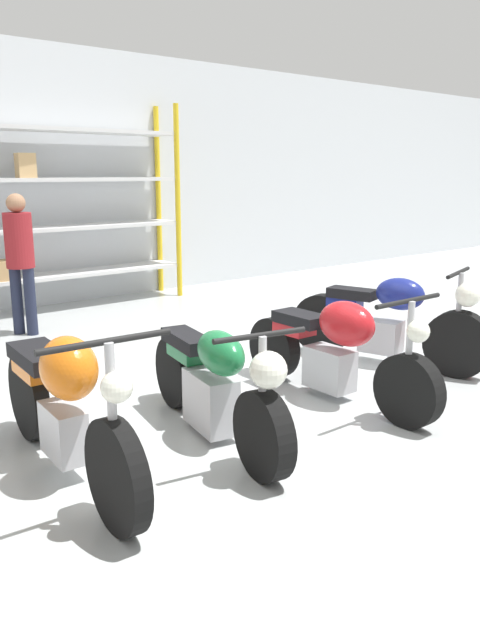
{
  "coord_description": "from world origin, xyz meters",
  "views": [
    {
      "loc": [
        -3.13,
        -3.44,
        1.88
      ],
      "look_at": [
        0.0,
        0.4,
        0.7
      ],
      "focal_mm": 35.0,
      "sensor_mm": 36.0,
      "label": 1
    }
  ],
  "objects_px": {
    "motorcycle_blue": "(389,322)",
    "person_browsing": "(20,253)",
    "shelving_rack": "(14,205)",
    "toolbox": "(457,336)",
    "motorcycle_red": "(335,349)",
    "motorcycle_green": "(214,383)",
    "motorcycle_orange": "(64,402)"
  },
  "relations": [
    {
      "from": "shelving_rack",
      "to": "toolbox",
      "type": "distance_m",
      "value": 5.75
    },
    {
      "from": "motorcycle_orange",
      "to": "motorcycle_red",
      "type": "distance_m",
      "value": 2.34
    },
    {
      "from": "motorcycle_orange",
      "to": "motorcycle_blue",
      "type": "distance_m",
      "value": 3.49
    },
    {
      "from": "motorcycle_blue",
      "to": "person_browsing",
      "type": "height_order",
      "value": "person_browsing"
    },
    {
      "from": "shelving_rack",
      "to": "person_browsing",
      "type": "xyz_separation_m",
      "value": [
        -0.38,
        -1.11,
        -0.49
      ]
    },
    {
      "from": "motorcycle_orange",
      "to": "toolbox",
      "type": "height_order",
      "value": "motorcycle_orange"
    },
    {
      "from": "person_browsing",
      "to": "motorcycle_green",
      "type": "bearing_deg",
      "value": 53.8
    },
    {
      "from": "shelving_rack",
      "to": "toolbox",
      "type": "bearing_deg",
      "value": -56.98
    },
    {
      "from": "motorcycle_blue",
      "to": "person_browsing",
      "type": "relative_size",
      "value": 1.22
    },
    {
      "from": "motorcycle_red",
      "to": "person_browsing",
      "type": "relative_size",
      "value": 1.27
    },
    {
      "from": "motorcycle_orange",
      "to": "shelving_rack",
      "type": "bearing_deg",
      "value": 166.37
    },
    {
      "from": "shelving_rack",
      "to": "person_browsing",
      "type": "bearing_deg",
      "value": -108.67
    },
    {
      "from": "motorcycle_red",
      "to": "shelving_rack",
      "type": "bearing_deg",
      "value": -169.78
    },
    {
      "from": "shelving_rack",
      "to": "motorcycle_orange",
      "type": "distance_m",
      "value": 5.12
    },
    {
      "from": "motorcycle_red",
      "to": "toolbox",
      "type": "bearing_deg",
      "value": 96.27
    },
    {
      "from": "shelving_rack",
      "to": "motorcycle_green",
      "type": "height_order",
      "value": "shelving_rack"
    },
    {
      "from": "motorcycle_red",
      "to": "motorcycle_blue",
      "type": "bearing_deg",
      "value": 106.73
    },
    {
      "from": "motorcycle_red",
      "to": "toolbox",
      "type": "distance_m",
      "value": 2.25
    },
    {
      "from": "motorcycle_red",
      "to": "motorcycle_orange",
      "type": "bearing_deg",
      "value": -92.21
    },
    {
      "from": "motorcycle_green",
      "to": "person_browsing",
      "type": "height_order",
      "value": "person_browsing"
    },
    {
      "from": "shelving_rack",
      "to": "motorcycle_green",
      "type": "distance_m",
      "value": 5.04
    },
    {
      "from": "toolbox",
      "to": "motorcycle_green",
      "type": "bearing_deg",
      "value": -176.37
    },
    {
      "from": "shelving_rack",
      "to": "motorcycle_green",
      "type": "relative_size",
      "value": 2.38
    },
    {
      "from": "motorcycle_blue",
      "to": "person_browsing",
      "type": "xyz_separation_m",
      "value": [
        -2.36,
        3.47,
        0.53
      ]
    },
    {
      "from": "motorcycle_blue",
      "to": "toolbox",
      "type": "bearing_deg",
      "value": 67.53
    },
    {
      "from": "motorcycle_green",
      "to": "person_browsing",
      "type": "relative_size",
      "value": 1.21
    },
    {
      "from": "shelving_rack",
      "to": "motorcycle_red",
      "type": "height_order",
      "value": "shelving_rack"
    },
    {
      "from": "shelving_rack",
      "to": "motorcycle_orange",
      "type": "height_order",
      "value": "shelving_rack"
    },
    {
      "from": "motorcycle_red",
      "to": "toolbox",
      "type": "xyz_separation_m",
      "value": [
        2.21,
        0.22,
        -0.3
      ]
    },
    {
      "from": "motorcycle_green",
      "to": "shelving_rack",
      "type": "bearing_deg",
      "value": -173.86
    },
    {
      "from": "shelving_rack",
      "to": "motorcycle_orange",
      "type": "bearing_deg",
      "value": -107.31
    },
    {
      "from": "motorcycle_blue",
      "to": "motorcycle_green",
      "type": "bearing_deg",
      "value": -98.7
    }
  ]
}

